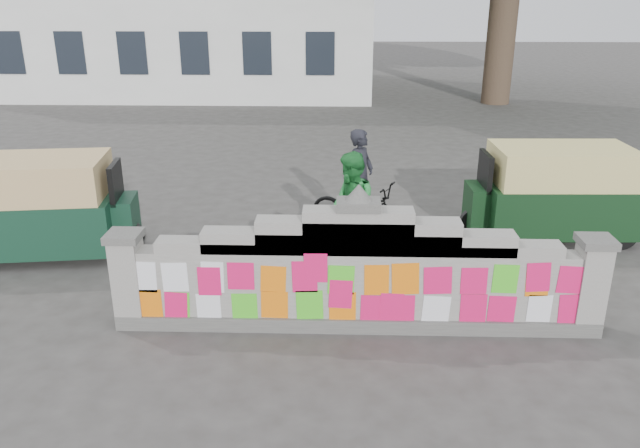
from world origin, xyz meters
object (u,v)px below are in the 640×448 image
at_px(cyclist_rider, 360,190).
at_px(cyclist_bike, 360,209).
at_px(pedestrian, 351,209).
at_px(rickshaw_left, 40,206).
at_px(rickshaw_right, 554,191).

bearing_deg(cyclist_rider, cyclist_bike, 114.93).
height_order(pedestrian, rickshaw_left, pedestrian).
height_order(cyclist_rider, rickshaw_right, cyclist_rider).
xyz_separation_m(cyclist_bike, pedestrian, (-0.19, -1.22, 0.42)).
bearing_deg(cyclist_rider, pedestrian, -164.16).
height_order(cyclist_bike, rickshaw_left, rickshaw_left).
xyz_separation_m(pedestrian, rickshaw_left, (-5.20, 0.14, -0.05)).
height_order(pedestrian, rickshaw_right, pedestrian).
distance_m(cyclist_bike, rickshaw_right, 3.50).
distance_m(cyclist_rider, pedestrian, 1.23).
xyz_separation_m(pedestrian, rickshaw_right, (3.68, 1.25, -0.06)).
height_order(cyclist_rider, rickshaw_left, cyclist_rider).
bearing_deg(cyclist_rider, rickshaw_left, 126.23).
xyz_separation_m(cyclist_rider, rickshaw_left, (-5.39, -1.08, 0.01)).
relative_size(pedestrian, rickshaw_right, 0.61).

